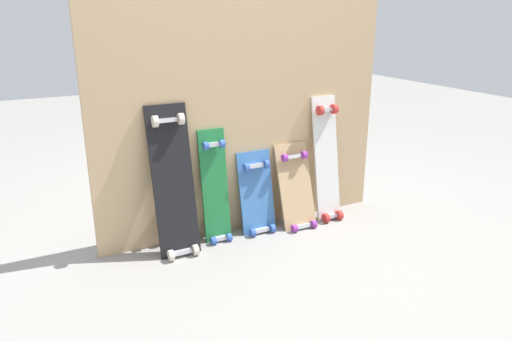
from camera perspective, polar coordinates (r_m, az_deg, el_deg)
name	(u,v)px	position (r m, az deg, el deg)	size (l,w,h in m)	color
ground_plane	(251,229)	(3.18, -0.58, -6.93)	(12.00, 12.00, 0.00)	gray
plywood_wall_panel	(246,119)	(3.01, -1.22, 6.05)	(1.91, 0.04, 1.43)	tan
skateboard_black	(174,187)	(2.80, -9.65, -1.93)	(0.24, 0.25, 0.93)	black
skateboard_green	(215,192)	(2.95, -4.81, -2.51)	(0.17, 0.16, 0.76)	#1E7238
skateboard_blue	(257,198)	(3.08, 0.13, -3.24)	(0.23, 0.18, 0.59)	#386BAD
skateboard_natural	(296,191)	(3.18, 4.79, -2.47)	(0.24, 0.24, 0.61)	tan
skateboard_white	(327,164)	(3.27, 8.36, 0.81)	(0.18, 0.22, 0.89)	silver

